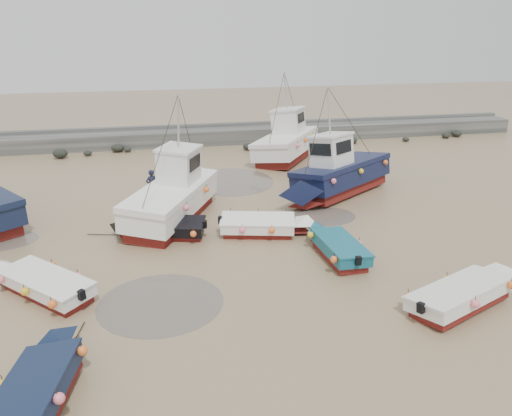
% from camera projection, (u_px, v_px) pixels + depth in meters
% --- Properties ---
extents(ground, '(120.00, 120.00, 0.00)m').
position_uv_depth(ground, '(216.00, 258.00, 21.42)').
color(ground, '#907353').
rests_on(ground, ground).
extents(seawall, '(60.00, 4.92, 1.50)m').
position_uv_depth(seawall, '(182.00, 137.00, 41.40)').
color(seawall, slate).
rests_on(seawall, ground).
extents(puddle_a, '(4.56, 4.56, 0.01)m').
position_uv_depth(puddle_a, '(161.00, 303.00, 17.98)').
color(puddle_a, '#60564D').
rests_on(puddle_a, ground).
extents(puddle_b, '(3.32, 3.32, 0.01)m').
position_uv_depth(puddle_b, '(324.00, 216.00, 26.12)').
color(puddle_b, '#60564D').
rests_on(puddle_b, ground).
extents(puddle_d, '(5.62, 5.62, 0.01)m').
position_uv_depth(puddle_d, '(230.00, 181.00, 31.94)').
color(puddle_d, '#60564D').
rests_on(puddle_d, ground).
extents(dinghy_0, '(4.91, 4.99, 1.43)m').
position_uv_depth(dinghy_0, '(41.00, 280.00, 18.47)').
color(dinghy_0, maroon).
rests_on(dinghy_0, ground).
extents(dinghy_1, '(2.62, 5.96, 1.43)m').
position_uv_depth(dinghy_1, '(41.00, 384.00, 13.13)').
color(dinghy_1, maroon).
rests_on(dinghy_1, ground).
extents(dinghy_2, '(2.08, 5.56, 1.43)m').
position_uv_depth(dinghy_2, '(336.00, 244.00, 21.50)').
color(dinghy_2, maroon).
rests_on(dinghy_2, ground).
extents(dinghy_3, '(6.32, 3.42, 1.43)m').
position_uv_depth(dinghy_3, '(468.00, 291.00, 17.70)').
color(dinghy_3, maroon).
rests_on(dinghy_3, ground).
extents(dinghy_4, '(5.64, 2.50, 1.43)m').
position_uv_depth(dinghy_4, '(160.00, 226.00, 23.42)').
color(dinghy_4, maroon).
rests_on(dinghy_4, ground).
extents(dinghy_5, '(5.72, 2.70, 1.43)m').
position_uv_depth(dinghy_5, '(265.00, 223.00, 23.71)').
color(dinghy_5, maroon).
rests_on(dinghy_5, ground).
extents(cabin_boat_1, '(5.88, 9.84, 6.22)m').
position_uv_depth(cabin_boat_1, '(176.00, 193.00, 25.61)').
color(cabin_boat_1, maroon).
rests_on(cabin_boat_1, ground).
extents(cabin_boat_2, '(8.96, 6.66, 6.22)m').
position_uv_depth(cabin_boat_2, '(338.00, 173.00, 28.88)').
color(cabin_boat_2, maroon).
rests_on(cabin_boat_2, ground).
extents(cabin_boat_3, '(7.01, 9.07, 6.22)m').
position_uv_depth(cabin_boat_3, '(290.00, 140.00, 37.13)').
color(cabin_boat_3, maroon).
rests_on(cabin_boat_3, ground).
extents(person, '(0.79, 0.69, 1.83)m').
position_uv_depth(person, '(153.00, 201.00, 28.42)').
color(person, '#151A35').
rests_on(person, ground).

